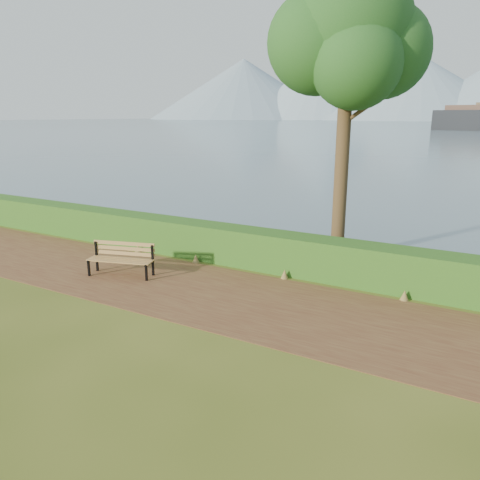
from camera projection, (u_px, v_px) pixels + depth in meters
The scene contains 5 objects.
ground at pixel (185, 293), 10.79m from camera, with size 140.00×140.00×0.00m, color #415017.
path at pixel (192, 289), 11.04m from camera, with size 40.00×3.40×0.01m, color #572D1D.
hedge at pixel (240, 246), 12.85m from camera, with size 32.00×0.85×1.00m, color #214F16.
bench at pixel (122, 257), 11.92m from camera, with size 1.75×0.94×0.85m.
tree at pixel (349, 35), 11.73m from camera, with size 3.96×3.33×7.97m.
Camera 1 is at (6.08, -8.17, 3.98)m, focal length 35.00 mm.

